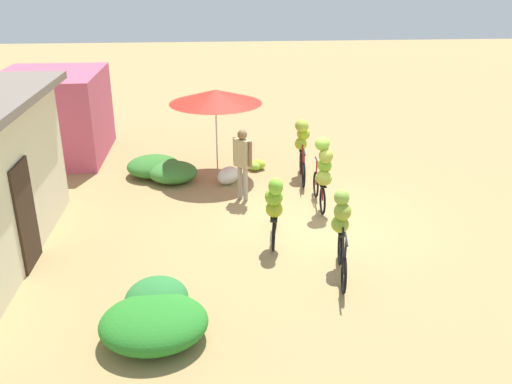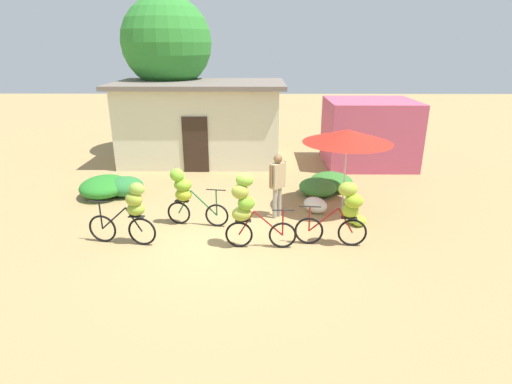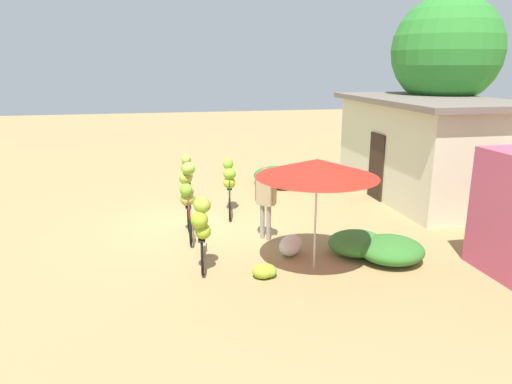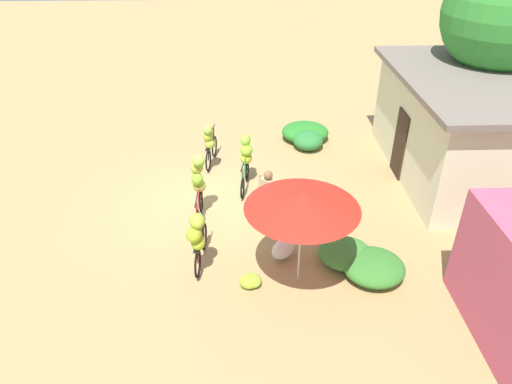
# 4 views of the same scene
# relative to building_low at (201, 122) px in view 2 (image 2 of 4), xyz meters

# --- Properties ---
(ground_plane) EXTENTS (60.00, 60.00, 0.00)m
(ground_plane) POSITION_rel_building_low_xyz_m (1.50, -7.15, -1.54)
(ground_plane) COLOR #A38552
(building_low) EXTENTS (6.39, 3.67, 3.03)m
(building_low) POSITION_rel_building_low_xyz_m (0.00, 0.00, 0.00)
(building_low) COLOR beige
(building_low) RESTS_ON ground
(shop_pink) EXTENTS (3.20, 2.80, 2.43)m
(shop_pink) POSITION_rel_building_low_xyz_m (6.40, -0.49, -0.32)
(shop_pink) COLOR #BF4D69
(shop_pink) RESTS_ON ground
(tree_behind_building) EXTENTS (3.53, 3.53, 6.20)m
(tree_behind_building) POSITION_rel_building_low_xyz_m (-1.38, 1.29, 2.88)
(tree_behind_building) COLOR brown
(tree_behind_building) RESTS_ON ground
(hedge_bush_front_left) EXTENTS (1.43, 1.62, 0.59)m
(hedge_bush_front_left) POSITION_rel_building_low_xyz_m (-2.46, -4.08, -1.24)
(hedge_bush_front_left) COLOR #287C26
(hedge_bush_front_left) RESTS_ON ground
(hedge_bush_front_right) EXTENTS (1.10, 1.01, 0.58)m
(hedge_bush_front_right) POSITION_rel_building_low_xyz_m (-1.82, -4.06, -1.25)
(hedge_bush_front_right) COLOR #2C7735
(hedge_bush_front_right) RESTS_ON ground
(hedge_bush_mid) EXTENTS (1.15, 1.25, 0.50)m
(hedge_bush_mid) POSITION_rel_building_low_xyz_m (4.06, -3.96, -1.28)
(hedge_bush_mid) COLOR #3B8032
(hedge_bush_mid) RESTS_ON ground
(hedge_bush_by_door) EXTENTS (1.34, 1.39, 0.51)m
(hedge_bush_by_door) POSITION_rel_building_low_xyz_m (4.57, -3.42, -1.28)
(hedge_bush_by_door) COLOR #33772C
(hedge_bush_by_door) RESTS_ON ground
(market_umbrella) EXTENTS (2.39, 2.39, 2.26)m
(market_umbrella) POSITION_rel_building_low_xyz_m (4.60, -5.11, 0.55)
(market_umbrella) COLOR beige
(market_umbrella) RESTS_ON ground
(bicycle_leftmost) EXTENTS (1.64, 0.40, 1.51)m
(bicycle_leftmost) POSITION_rel_building_low_xyz_m (-0.64, -7.28, -0.68)
(bicycle_leftmost) COLOR black
(bicycle_leftmost) RESTS_ON ground
(bicycle_near_pile) EXTENTS (1.60, 0.39, 1.50)m
(bicycle_near_pile) POSITION_rel_building_low_xyz_m (0.42, -6.19, -0.66)
(bicycle_near_pile) COLOR black
(bicycle_near_pile) RESTS_ON ground
(bicycle_center_loaded) EXTENTS (1.62, 0.47, 1.76)m
(bicycle_center_loaded) POSITION_rel_building_low_xyz_m (1.99, -7.44, -0.52)
(bicycle_center_loaded) COLOR black
(bicycle_center_loaded) RESTS_ON ground
(bicycle_by_shop) EXTENTS (1.64, 0.46, 1.53)m
(bicycle_by_shop) POSITION_rel_building_low_xyz_m (4.19, -7.32, -0.61)
(bicycle_by_shop) COLOR black
(bicycle_by_shop) RESTS_ON ground
(banana_pile_on_ground) EXTENTS (0.56, 0.60, 0.27)m
(banana_pile_on_ground) POSITION_rel_building_low_xyz_m (4.79, -6.17, -1.41)
(banana_pile_on_ground) COLOR #96BC2E
(banana_pile_on_ground) RESTS_ON ground
(produce_sack) EXTENTS (0.82, 0.78, 0.44)m
(produce_sack) POSITION_rel_building_low_xyz_m (3.81, -5.38, -1.32)
(produce_sack) COLOR silver
(produce_sack) RESTS_ON ground
(person_vendor) EXTENTS (0.44, 0.42, 1.73)m
(person_vendor) POSITION_rel_building_low_xyz_m (2.74, -5.69, -0.47)
(person_vendor) COLOR gray
(person_vendor) RESTS_ON ground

